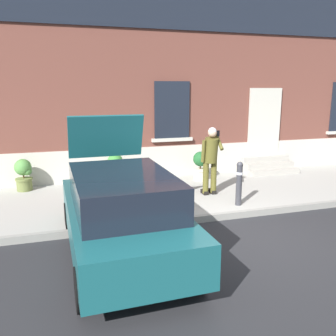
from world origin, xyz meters
TOP-DOWN VIEW (x-y plane):
  - ground_plane at (0.00, 0.00)m, footprint 80.00×80.00m
  - sidewalk at (0.00, 2.80)m, footprint 24.00×3.60m
  - curb_edge at (0.00, 0.94)m, footprint 24.00×0.12m
  - building_facade at (0.01, 5.29)m, footprint 24.00×1.52m
  - entrance_stoop at (3.38, 4.23)m, footprint 1.70×0.96m
  - hatchback_car_teal at (-2.23, -0.16)m, footprint 1.86×4.10m
  - bollard_near_person at (0.80, 1.35)m, footprint 0.15×0.15m
  - person_on_phone at (0.50, 2.33)m, footprint 0.51×0.48m
  - planter_olive at (-4.11, 4.16)m, footprint 0.44×0.44m
  - planter_charcoal at (-1.64, 4.22)m, footprint 0.44×0.44m
  - planter_cream at (0.84, 3.82)m, footprint 0.44×0.44m

SIDE VIEW (x-z plane):
  - ground_plane at x=0.00m, z-range 0.00..0.00m
  - sidewalk at x=0.00m, z-range 0.00..0.15m
  - curb_edge at x=0.00m, z-range 0.00..0.15m
  - entrance_stoop at x=3.38m, z-range 0.10..0.58m
  - planter_olive at x=-4.11m, z-range 0.18..1.04m
  - planter_charcoal at x=-1.64m, z-range 0.18..1.04m
  - planter_cream at x=0.84m, z-range 0.18..1.04m
  - bollard_near_person at x=0.80m, z-range 0.19..1.24m
  - hatchback_car_teal at x=-2.23m, z-range -0.37..1.97m
  - person_on_phone at x=0.50m, z-range 0.28..2.03m
  - building_facade at x=0.01m, z-range -0.02..7.48m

